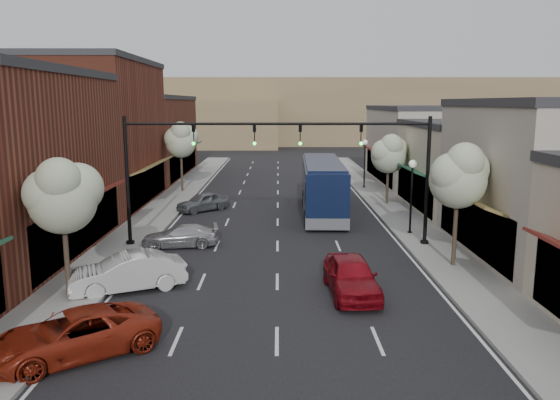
{
  "coord_description": "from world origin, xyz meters",
  "views": [
    {
      "loc": [
        0.05,
        -20.76,
        7.7
      ],
      "look_at": [
        0.14,
        9.94,
        2.2
      ],
      "focal_mm": 35.0,
      "sensor_mm": 36.0,
      "label": 1
    }
  ],
  "objects_px": {
    "tree_right_far": "(389,153)",
    "tree_left_far": "(181,139)",
    "signal_mast_left": "(171,161)",
    "parked_car_c": "(180,236)",
    "coach_bus": "(323,186)",
    "lamp_post_near": "(412,185)",
    "lamp_post_far": "(365,156)",
    "red_hatchback": "(351,276)",
    "signal_mast_right": "(383,161)",
    "parked_car_a": "(74,334)",
    "parked_car_d": "(203,202)",
    "tree_right_near": "(460,175)",
    "tree_left_near": "(63,194)",
    "parked_car_b": "(127,273)"
  },
  "relations": [
    {
      "from": "tree_right_far",
      "to": "tree_left_far",
      "type": "xyz_separation_m",
      "value": [
        -16.6,
        6.0,
        0.61
      ]
    },
    {
      "from": "signal_mast_left",
      "to": "parked_car_c",
      "type": "bearing_deg",
      "value": -16.62
    },
    {
      "from": "coach_bus",
      "to": "lamp_post_near",
      "type": "bearing_deg",
      "value": -52.5
    },
    {
      "from": "lamp_post_far",
      "to": "red_hatchback",
      "type": "distance_m",
      "value": 28.11
    },
    {
      "from": "signal_mast_right",
      "to": "tree_right_far",
      "type": "height_order",
      "value": "signal_mast_right"
    },
    {
      "from": "signal_mast_right",
      "to": "tree_left_far",
      "type": "bearing_deg",
      "value": 127.71
    },
    {
      "from": "lamp_post_far",
      "to": "lamp_post_near",
      "type": "bearing_deg",
      "value": -90.0
    },
    {
      "from": "tree_left_far",
      "to": "parked_car_a",
      "type": "height_order",
      "value": "tree_left_far"
    },
    {
      "from": "coach_bus",
      "to": "parked_car_d",
      "type": "bearing_deg",
      "value": 176.04
    },
    {
      "from": "tree_right_near",
      "to": "lamp_post_far",
      "type": "height_order",
      "value": "tree_right_near"
    },
    {
      "from": "tree_right_near",
      "to": "tree_left_far",
      "type": "relative_size",
      "value": 0.97
    },
    {
      "from": "tree_left_near",
      "to": "red_hatchback",
      "type": "bearing_deg",
      "value": 2.29
    },
    {
      "from": "red_hatchback",
      "to": "parked_car_d",
      "type": "xyz_separation_m",
      "value": [
        -8.37,
        17.37,
        -0.12
      ]
    },
    {
      "from": "tree_left_far",
      "to": "parked_car_d",
      "type": "relative_size",
      "value": 1.56
    },
    {
      "from": "tree_left_far",
      "to": "parked_car_a",
      "type": "bearing_deg",
      "value": -86.21
    },
    {
      "from": "signal_mast_right",
      "to": "parked_car_a",
      "type": "relative_size",
      "value": 1.62
    },
    {
      "from": "lamp_post_far",
      "to": "coach_bus",
      "type": "relative_size",
      "value": 0.36
    },
    {
      "from": "signal_mast_right",
      "to": "parked_car_c",
      "type": "relative_size",
      "value": 2.01
    },
    {
      "from": "coach_bus",
      "to": "parked_car_a",
      "type": "bearing_deg",
      "value": -111.41
    },
    {
      "from": "parked_car_a",
      "to": "parked_car_c",
      "type": "relative_size",
      "value": 1.24
    },
    {
      "from": "parked_car_c",
      "to": "parked_car_d",
      "type": "relative_size",
      "value": 1.04
    },
    {
      "from": "signal_mast_left",
      "to": "lamp_post_far",
      "type": "height_order",
      "value": "signal_mast_left"
    },
    {
      "from": "parked_car_a",
      "to": "parked_car_b",
      "type": "distance_m",
      "value": 5.94
    },
    {
      "from": "red_hatchback",
      "to": "parked_car_c",
      "type": "xyz_separation_m",
      "value": [
        -8.25,
        7.5,
        -0.2
      ]
    },
    {
      "from": "red_hatchback",
      "to": "parked_car_a",
      "type": "height_order",
      "value": "red_hatchback"
    },
    {
      "from": "parked_car_a",
      "to": "tree_left_far",
      "type": "bearing_deg",
      "value": 149.28
    },
    {
      "from": "signal_mast_right",
      "to": "lamp_post_far",
      "type": "relative_size",
      "value": 1.85
    },
    {
      "from": "parked_car_c",
      "to": "tree_left_near",
      "type": "bearing_deg",
      "value": -27.79
    },
    {
      "from": "tree_right_near",
      "to": "tree_right_far",
      "type": "distance_m",
      "value": 16.01
    },
    {
      "from": "tree_left_far",
      "to": "parked_car_b",
      "type": "relative_size",
      "value": 1.3
    },
    {
      "from": "tree_right_far",
      "to": "tree_left_near",
      "type": "bearing_deg",
      "value": -129.69
    },
    {
      "from": "signal_mast_right",
      "to": "tree_left_far",
      "type": "distance_m",
      "value": 22.68
    },
    {
      "from": "tree_left_far",
      "to": "parked_car_d",
      "type": "distance_m",
      "value": 9.52
    },
    {
      "from": "lamp_post_far",
      "to": "parked_car_a",
      "type": "distance_m",
      "value": 35.97
    },
    {
      "from": "tree_left_far",
      "to": "red_hatchback",
      "type": "bearing_deg",
      "value": -66.23
    },
    {
      "from": "signal_mast_left",
      "to": "parked_car_a",
      "type": "distance_m",
      "value": 13.63
    },
    {
      "from": "tree_left_near",
      "to": "parked_car_d",
      "type": "distance_m",
      "value": 18.4
    },
    {
      "from": "lamp_post_far",
      "to": "parked_car_d",
      "type": "distance_m",
      "value": 16.84
    },
    {
      "from": "tree_right_near",
      "to": "signal_mast_left",
      "type": "bearing_deg",
      "value": 163.81
    },
    {
      "from": "parked_car_a",
      "to": "parked_car_c",
      "type": "distance_m",
      "value": 12.97
    },
    {
      "from": "coach_bus",
      "to": "red_hatchback",
      "type": "xyz_separation_m",
      "value": [
        -0.15,
        -16.54,
        -1.14
      ]
    },
    {
      "from": "parked_car_d",
      "to": "parked_car_c",
      "type": "bearing_deg",
      "value": -41.95
    },
    {
      "from": "lamp_post_far",
      "to": "parked_car_b",
      "type": "distance_m",
      "value": 30.59
    },
    {
      "from": "tree_left_far",
      "to": "parked_car_c",
      "type": "xyz_separation_m",
      "value": [
        3.0,
        -18.05,
        -4.01
      ]
    },
    {
      "from": "tree_right_far",
      "to": "parked_car_a",
      "type": "height_order",
      "value": "tree_right_far"
    },
    {
      "from": "tree_right_near",
      "to": "lamp_post_near",
      "type": "relative_size",
      "value": 1.34
    },
    {
      "from": "signal_mast_left",
      "to": "parked_car_d",
      "type": "relative_size",
      "value": 2.09
    },
    {
      "from": "signal_mast_left",
      "to": "lamp_post_near",
      "type": "height_order",
      "value": "signal_mast_left"
    },
    {
      "from": "parked_car_b",
      "to": "tree_left_near",
      "type": "bearing_deg",
      "value": -89.43
    },
    {
      "from": "tree_right_far",
      "to": "parked_car_a",
      "type": "distance_m",
      "value": 29.1
    }
  ]
}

